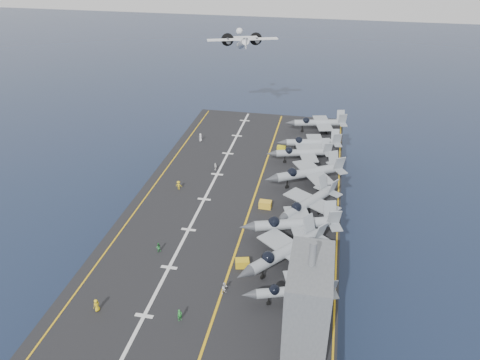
# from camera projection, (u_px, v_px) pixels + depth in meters

# --- Properties ---
(ground) EXTENTS (500.00, 500.00, 0.00)m
(ground) POSITION_uv_depth(u_px,v_px,m) (236.00, 248.00, 91.08)
(ground) COLOR #142135
(ground) RESTS_ON ground
(hull) EXTENTS (36.00, 90.00, 10.00)m
(hull) POSITION_uv_depth(u_px,v_px,m) (236.00, 227.00, 88.66)
(hull) COLOR #56595E
(hull) RESTS_ON ground
(flight_deck) EXTENTS (38.00, 92.00, 0.40)m
(flight_deck) POSITION_uv_depth(u_px,v_px,m) (236.00, 204.00, 86.13)
(flight_deck) COLOR black
(flight_deck) RESTS_ON hull
(foul_line) EXTENTS (0.35, 90.00, 0.02)m
(foul_line) POSITION_uv_depth(u_px,v_px,m) (252.00, 204.00, 85.51)
(foul_line) COLOR gold
(foul_line) RESTS_ON flight_deck
(landing_centerline) EXTENTS (0.50, 90.00, 0.02)m
(landing_centerline) POSITION_uv_depth(u_px,v_px,m) (204.00, 199.00, 87.07)
(landing_centerline) COLOR silver
(landing_centerline) RESTS_ON flight_deck
(deck_edge_port) EXTENTS (0.25, 90.00, 0.02)m
(deck_edge_port) POSITION_uv_depth(u_px,v_px,m) (148.00, 193.00, 88.97)
(deck_edge_port) COLOR gold
(deck_edge_port) RESTS_ON flight_deck
(deck_edge_stbd) EXTENTS (0.25, 90.00, 0.02)m
(deck_edge_stbd) POSITION_uv_depth(u_px,v_px,m) (338.00, 213.00, 82.83)
(deck_edge_stbd) COLOR gold
(deck_edge_stbd) RESTS_ON flight_deck
(island_superstructure) EXTENTS (5.00, 10.00, 15.00)m
(island_superstructure) POSITION_uv_depth(u_px,v_px,m) (309.00, 295.00, 54.09)
(island_superstructure) COLOR #56595E
(island_superstructure) RESTS_ON flight_deck
(fighter_jet_1) EXTENTS (14.72, 12.05, 4.41)m
(fighter_jet_1) POSITION_uv_depth(u_px,v_px,m) (295.00, 290.00, 62.49)
(fighter_jet_1) COLOR gray
(fighter_jet_1) RESTS_ON flight_deck
(fighter_jet_2) EXTENTS (19.02, 19.79, 5.75)m
(fighter_jet_2) POSITION_uv_depth(u_px,v_px,m) (286.00, 250.00, 68.95)
(fighter_jet_2) COLOR gray
(fighter_jet_2) RESTS_ON flight_deck
(fighter_jet_3) EXTENTS (18.75, 15.25, 5.63)m
(fighter_jet_3) POSITION_uv_depth(u_px,v_px,m) (296.00, 223.00, 75.30)
(fighter_jet_3) COLOR #929CA3
(fighter_jet_3) RESTS_ON flight_deck
(fighter_jet_4) EXTENTS (16.95, 18.37, 5.31)m
(fighter_jet_4) POSITION_uv_depth(u_px,v_px,m) (309.00, 202.00, 81.24)
(fighter_jet_4) COLOR #99A3AA
(fighter_jet_4) RESTS_ON flight_deck
(fighter_jet_5) EXTENTS (19.53, 17.62, 5.65)m
(fighter_jet_5) POSITION_uv_depth(u_px,v_px,m) (309.00, 172.00, 90.64)
(fighter_jet_5) COLOR #9399A1
(fighter_jet_5) RESTS_ON flight_deck
(fighter_jet_6) EXTENTS (15.93, 12.77, 4.83)m
(fighter_jet_6) POSITION_uv_depth(u_px,v_px,m) (303.00, 152.00, 99.37)
(fighter_jet_6) COLOR #949BA2
(fighter_jet_6) RESTS_ON flight_deck
(fighter_jet_7) EXTENTS (15.79, 12.18, 4.90)m
(fighter_jet_7) POSITION_uv_depth(u_px,v_px,m) (313.00, 142.00, 103.83)
(fighter_jet_7) COLOR #9CA5AD
(fighter_jet_7) RESTS_ON flight_deck
(fighter_jet_8) EXTENTS (16.54, 12.85, 5.12)m
(fighter_jet_8) POSITION_uv_depth(u_px,v_px,m) (319.00, 122.00, 113.70)
(fighter_jet_8) COLOR #9098A1
(fighter_jet_8) RESTS_ON flight_deck
(tow_cart_a) EXTENTS (2.33, 1.81, 1.24)m
(tow_cart_a) POSITION_uv_depth(u_px,v_px,m) (242.00, 263.00, 69.87)
(tow_cart_a) COLOR gold
(tow_cart_a) RESTS_ON flight_deck
(tow_cart_b) EXTENTS (2.26, 1.50, 1.33)m
(tow_cart_b) POSITION_uv_depth(u_px,v_px,m) (265.00, 204.00, 84.23)
(tow_cart_b) COLOR gold
(tow_cart_b) RESTS_ON flight_deck
(tow_cart_c) EXTENTS (1.94, 1.29, 1.14)m
(tow_cart_c) POSITION_uv_depth(u_px,v_px,m) (281.00, 148.00, 105.20)
(tow_cart_c) COLOR yellow
(tow_cart_c) RESTS_ON flight_deck
(crew_0) EXTENTS (1.18, 1.35, 1.88)m
(crew_0) POSITION_uv_depth(u_px,v_px,m) (97.00, 305.00, 61.75)
(crew_0) COLOR yellow
(crew_0) RESTS_ON flight_deck
(crew_2) EXTENTS (1.12, 0.94, 1.59)m
(crew_2) POSITION_uv_depth(u_px,v_px,m) (158.00, 247.00, 72.97)
(crew_2) COLOR #2F8F42
(crew_2) RESTS_ON flight_deck
(crew_3) EXTENTS (1.14, 0.81, 1.80)m
(crew_3) POSITION_uv_depth(u_px,v_px,m) (179.00, 185.00, 89.91)
(crew_3) COLOR yellow
(crew_3) RESTS_ON flight_deck
(crew_4) EXTENTS (1.17, 1.13, 1.63)m
(crew_4) POSITION_uv_depth(u_px,v_px,m) (215.00, 166.00, 96.96)
(crew_4) COLOR silver
(crew_4) RESTS_ON flight_deck
(crew_5) EXTENTS (1.09, 1.32, 1.90)m
(crew_5) POSITION_uv_depth(u_px,v_px,m) (201.00, 137.00, 109.64)
(crew_5) COLOR white
(crew_5) RESTS_ON flight_deck
(crew_6) EXTENTS (1.24, 1.24, 1.76)m
(crew_6) POSITION_uv_depth(u_px,v_px,m) (180.00, 315.00, 60.30)
(crew_6) COLOR #268C33
(crew_6) RESTS_ON flight_deck
(crew_7) EXTENTS (1.24, 1.30, 1.81)m
(crew_7) POSITION_uv_depth(u_px,v_px,m) (225.00, 288.00, 64.73)
(crew_7) COLOR silver
(crew_7) RESTS_ON flight_deck
(transport_plane) EXTENTS (23.09, 19.11, 4.69)m
(transport_plane) POSITION_uv_depth(u_px,v_px,m) (243.00, 44.00, 130.97)
(transport_plane) COLOR silver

